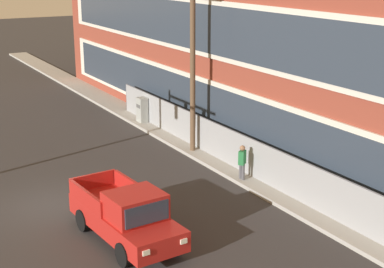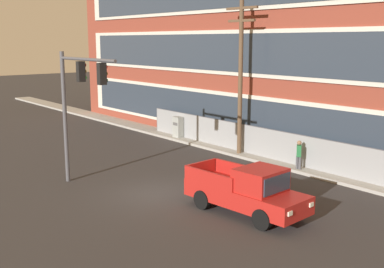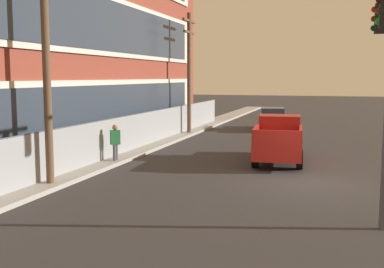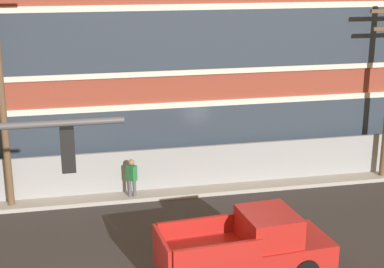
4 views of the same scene
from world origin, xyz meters
name	(u,v)px [view 2 (image 2 of 4)]	position (x,y,z in m)	size (l,w,h in m)	color
ground_plane	(158,194)	(0.00, 0.00, 0.00)	(160.00, 160.00, 0.00)	#333030
sidewalk_building_side	(282,163)	(0.00, 8.47, 0.08)	(80.00, 1.73, 0.16)	#9E9B93
brick_mill_building	(302,52)	(-3.24, 13.94, 6.07)	(42.50, 9.81, 12.12)	brown
chain_link_fence	(353,163)	(4.44, 8.51, 0.95)	(33.17, 0.06, 1.87)	gray
traffic_signal_mast	(77,94)	(-3.14, -2.20, 4.44)	(5.03, 0.43, 6.31)	#4C4C51
pickup_truck_red	(248,191)	(4.29, 1.36, 0.94)	(5.32, 2.32, 1.99)	#AD1E19
utility_pole_near_corner	(241,72)	(-2.99, 8.09, 5.03)	(2.44, 0.26, 9.12)	brown
electrical_cabinet	(178,128)	(-9.16, 8.20, 0.80)	(0.69, 0.50, 1.60)	#939993
pedestrian_near_cabinet	(299,154)	(1.60, 7.92, 0.97)	(0.43, 0.46, 1.69)	#4C4C51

